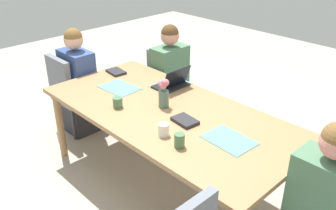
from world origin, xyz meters
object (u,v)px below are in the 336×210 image
(person_far_left_mid, at_px, (170,82))
(coffee_mug_near_left, at_px, (118,102))
(dining_table, at_px, (168,117))
(person_head_left_left_near, at_px, (79,88))
(laptop_far_left_mid, at_px, (172,83))
(coffee_mug_near_right, at_px, (179,140))
(book_blue_cover, at_px, (116,72))
(chair_far_left_mid, at_px, (169,81))
(flower_vase, at_px, (164,92))
(chair_head_left_left_near, at_px, (71,90))
(coffee_mug_centre_left, at_px, (164,130))
(book_red_cover, at_px, (185,121))

(person_far_left_mid, distance_m, coffee_mug_near_left, 1.18)
(dining_table, relative_size, person_head_left_left_near, 1.92)
(laptop_far_left_mid, bearing_deg, coffee_mug_near_right, -41.76)
(dining_table, xyz_separation_m, laptop_far_left_mid, (-0.31, 0.36, 0.11))
(coffee_mug_near_left, bearing_deg, book_blue_cover, 144.49)
(chair_far_left_mid, height_order, flower_vase, flower_vase)
(coffee_mug_near_left, distance_m, book_blue_cover, 0.78)
(laptop_far_left_mid, relative_size, book_blue_cover, 1.60)
(chair_far_left_mid, bearing_deg, chair_head_left_left_near, -121.06)
(person_far_left_mid, relative_size, coffee_mug_centre_left, 12.52)
(dining_table, relative_size, book_blue_cover, 11.46)
(dining_table, xyz_separation_m, coffee_mug_near_right, (0.45, -0.32, 0.12))
(book_blue_cover, bearing_deg, flower_vase, -4.16)
(book_red_cover, distance_m, book_blue_cover, 1.24)
(flower_vase, relative_size, coffee_mug_centre_left, 2.70)
(coffee_mug_centre_left, bearing_deg, flower_vase, 136.63)
(person_far_left_mid, bearing_deg, laptop_far_left_mid, -41.88)
(dining_table, distance_m, laptop_far_left_mid, 0.48)
(dining_table, bearing_deg, book_blue_cover, 169.13)
(book_blue_cover, bearing_deg, laptop_far_left_mid, 20.37)
(coffee_mug_near_left, bearing_deg, coffee_mug_near_right, -3.98)
(dining_table, relative_size, coffee_mug_centre_left, 24.02)
(dining_table, distance_m, chair_far_left_mid, 1.22)
(person_far_left_mid, bearing_deg, chair_head_left_left_near, -125.98)
(flower_vase, bearing_deg, chair_far_left_mid, 133.68)
(dining_table, distance_m, book_red_cover, 0.25)
(person_head_left_left_near, xyz_separation_m, laptop_far_left_mid, (1.07, 0.39, 0.27))
(dining_table, distance_m, flower_vase, 0.21)
(coffee_mug_near_left, xyz_separation_m, book_red_cover, (0.58, 0.22, -0.03))
(chair_far_left_mid, height_order, person_far_left_mid, person_far_left_mid)
(dining_table, distance_m, person_head_left_left_near, 1.39)
(coffee_mug_near_left, bearing_deg, coffee_mug_centre_left, -2.78)
(coffee_mug_near_right, xyz_separation_m, book_blue_cover, (-1.43, 0.51, -0.04))
(person_head_left_left_near, height_order, laptop_far_left_mid, person_head_left_left_near)
(coffee_mug_near_left, bearing_deg, chair_head_left_left_near, 171.87)
(laptop_far_left_mid, bearing_deg, book_blue_cover, -165.88)
(chair_far_left_mid, distance_m, book_blue_cover, 0.72)
(coffee_mug_near_left, bearing_deg, chair_far_left_mid, 115.24)
(chair_far_left_mid, relative_size, book_blue_cover, 4.50)
(chair_head_left_left_near, height_order, book_red_cover, chair_head_left_left_near)
(dining_table, distance_m, book_blue_cover, 1.00)
(coffee_mug_centre_left, bearing_deg, person_head_left_left_near, 170.96)
(flower_vase, height_order, coffee_mug_near_left, flower_vase)
(flower_vase, distance_m, coffee_mug_centre_left, 0.47)
(person_head_left_left_near, xyz_separation_m, flower_vase, (1.30, 0.06, 0.36))
(chair_far_left_mid, xyz_separation_m, coffee_mug_near_right, (1.31, -1.17, 0.31))
(book_red_cover, xyz_separation_m, book_blue_cover, (-1.21, 0.23, -0.00))
(coffee_mug_near_right, bearing_deg, person_head_left_left_near, 171.09)
(coffee_mug_near_left, relative_size, book_red_cover, 0.45)
(chair_head_left_left_near, distance_m, chair_far_left_mid, 1.12)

